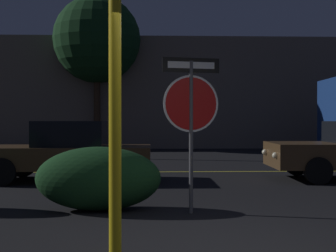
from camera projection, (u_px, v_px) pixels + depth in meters
road_center_stripe at (182, 172)px, 12.68m from camera, size 43.12×0.12×0.01m
stop_sign at (191, 104)px, 7.00m from camera, size 0.87×0.20×2.33m
yellow_pole_left at (115, 97)px, 4.85m from camera, size 0.13×0.13×3.28m
hedge_bush_2 at (98, 179)px, 7.22m from camera, size 1.94×0.98×0.99m
passing_car_2 at (67, 151)px, 10.76m from camera, size 3.98×1.81×1.38m
tree_0 at (97, 40)px, 22.60m from camera, size 4.22×4.22×7.43m
building_backdrop at (218, 95)px, 25.37m from camera, size 35.44×4.38×5.59m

